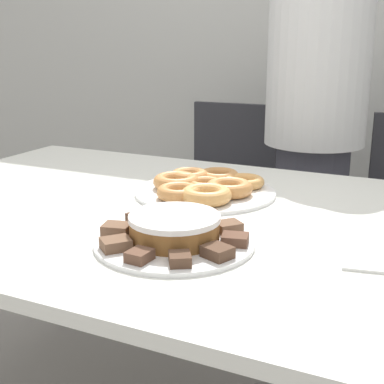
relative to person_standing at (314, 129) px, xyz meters
name	(u,v)px	position (x,y,z in m)	size (l,w,h in m)	color
wall_back	(344,12)	(-0.07, 0.78, 0.45)	(8.00, 0.05, 2.60)	beige
table	(206,241)	(-0.07, -0.86, -0.16)	(1.85, 1.08, 0.76)	silver
person_standing	(314,129)	(0.00, 0.00, 0.00)	(0.37, 0.37, 1.62)	#383842
office_chair_left	(223,210)	(-0.43, 0.16, -0.43)	(0.46, 0.46, 0.89)	black
plate_cake	(175,242)	(-0.05, -1.07, -0.09)	(0.34, 0.34, 0.01)	white
plate_donuts	(205,192)	(-0.14, -0.69, -0.09)	(0.39, 0.39, 0.01)	white
frosted_cake	(174,227)	(-0.05, -1.07, -0.05)	(0.19, 0.19, 0.05)	brown
lamington_0	(140,256)	(-0.05, -1.20, -0.07)	(0.04, 0.05, 0.02)	brown
lamington_1	(180,259)	(0.02, -1.18, -0.07)	(0.06, 0.06, 0.02)	#513828
lamington_2	(217,252)	(0.07, -1.12, -0.07)	(0.07, 0.06, 0.02)	#513828
lamington_3	(235,239)	(0.08, -1.04, -0.07)	(0.06, 0.06, 0.02)	brown
lamington_4	(228,227)	(0.04, -0.97, -0.07)	(0.07, 0.07, 0.02)	brown
lamington_5	(204,217)	(-0.04, -0.94, -0.07)	(0.05, 0.06, 0.03)	brown
lamington_6	(170,216)	(-0.11, -0.96, -0.07)	(0.06, 0.06, 0.02)	#513828
lamington_7	(138,219)	(-0.16, -1.02, -0.07)	(0.06, 0.05, 0.03)	#513828
lamington_8	(117,230)	(-0.17, -1.10, -0.07)	(0.07, 0.06, 0.03)	brown
lamington_9	(116,244)	(-0.13, -1.17, -0.07)	(0.07, 0.07, 0.02)	brown
donut_0	(205,185)	(-0.14, -0.69, -0.06)	(0.11, 0.11, 0.03)	#C68447
donut_1	(176,182)	(-0.22, -0.71, -0.06)	(0.13, 0.13, 0.04)	#C68447
donut_2	(179,192)	(-0.17, -0.80, -0.06)	(0.12, 0.12, 0.03)	#C68447
donut_3	(206,195)	(-0.09, -0.79, -0.06)	(0.13, 0.13, 0.04)	tan
donut_4	(228,188)	(-0.07, -0.71, -0.06)	(0.13, 0.13, 0.04)	#C68447
donut_5	(244,182)	(-0.06, -0.61, -0.07)	(0.12, 0.12, 0.03)	tan
donut_6	(219,176)	(-0.15, -0.59, -0.06)	(0.12, 0.12, 0.03)	#C68447
donut_7	(190,176)	(-0.22, -0.64, -0.06)	(0.11, 0.11, 0.04)	#C68447
napkin	(380,261)	(0.36, -0.98, -0.09)	(0.16, 0.14, 0.01)	white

